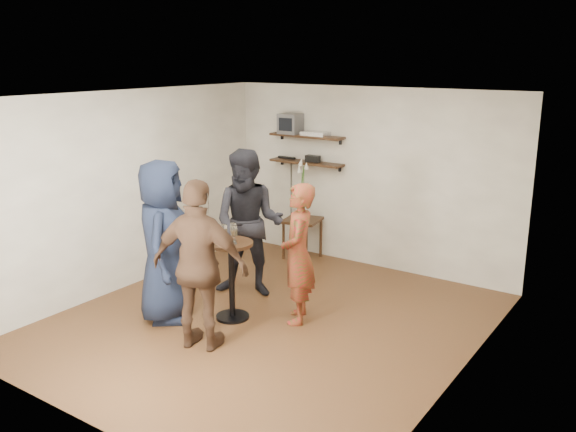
% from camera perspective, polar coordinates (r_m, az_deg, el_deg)
% --- Properties ---
extents(room, '(4.58, 5.08, 2.68)m').
position_cam_1_polar(room, '(6.79, -1.99, 0.14)').
color(room, '#432915').
rests_on(room, ground).
extents(shelf_upper, '(1.20, 0.25, 0.04)m').
position_cam_1_polar(shelf_upper, '(9.17, 1.75, 7.49)').
color(shelf_upper, black).
rests_on(shelf_upper, room).
extents(shelf_lower, '(1.20, 0.25, 0.04)m').
position_cam_1_polar(shelf_lower, '(9.23, 1.73, 5.03)').
color(shelf_lower, black).
rests_on(shelf_lower, room).
extents(crt_monitor, '(0.32, 0.30, 0.30)m').
position_cam_1_polar(crt_monitor, '(9.30, 0.28, 8.64)').
color(crt_monitor, '#59595B').
rests_on(crt_monitor, shelf_upper).
extents(dvd_deck, '(0.40, 0.24, 0.06)m').
position_cam_1_polar(dvd_deck, '(9.08, 2.58, 7.71)').
color(dvd_deck, silver).
rests_on(dvd_deck, shelf_upper).
extents(radio, '(0.22, 0.10, 0.10)m').
position_cam_1_polar(radio, '(9.16, 2.33, 5.37)').
color(radio, black).
rests_on(radio, shelf_lower).
extents(power_strip, '(0.30, 0.05, 0.03)m').
position_cam_1_polar(power_strip, '(9.48, -0.13, 5.49)').
color(power_strip, black).
rests_on(power_strip, shelf_lower).
extents(side_table, '(0.61, 0.61, 0.62)m').
position_cam_1_polar(side_table, '(9.25, 1.35, -0.88)').
color(side_table, black).
rests_on(side_table, room).
extents(vase_lilies, '(0.19, 0.19, 0.94)m').
position_cam_1_polar(vase_lilies, '(9.15, 1.35, 1.53)').
color(vase_lilies, white).
rests_on(vase_lilies, side_table).
extents(drinks_table, '(0.52, 0.52, 0.94)m').
position_cam_1_polar(drinks_table, '(7.14, -5.32, -5.01)').
color(drinks_table, black).
rests_on(drinks_table, room).
extents(wine_glass_fl, '(0.07, 0.07, 0.21)m').
position_cam_1_polar(wine_glass_fl, '(7.00, -5.98, -1.34)').
color(wine_glass_fl, silver).
rests_on(wine_glass_fl, drinks_table).
extents(wine_glass_fr, '(0.07, 0.07, 0.21)m').
position_cam_1_polar(wine_glass_fr, '(6.92, -5.07, -1.45)').
color(wine_glass_fr, silver).
rests_on(wine_glass_fr, drinks_table).
extents(wine_glass_bl, '(0.07, 0.07, 0.20)m').
position_cam_1_polar(wine_glass_bl, '(7.06, -5.14, -1.19)').
color(wine_glass_bl, silver).
rests_on(wine_glass_bl, drinks_table).
extents(wine_glass_br, '(0.06, 0.06, 0.19)m').
position_cam_1_polar(wine_glass_br, '(6.99, -5.09, -1.44)').
color(wine_glass_br, silver).
rests_on(wine_glass_br, drinks_table).
extents(person_plaid, '(0.64, 0.71, 1.64)m').
position_cam_1_polar(person_plaid, '(6.98, 0.96, -3.55)').
color(person_plaid, red).
rests_on(person_plaid, room).
extents(person_dark, '(1.13, 1.02, 1.90)m').
position_cam_1_polar(person_dark, '(7.75, -3.69, -0.72)').
color(person_dark, black).
rests_on(person_dark, room).
extents(person_navy, '(1.02, 1.11, 1.90)m').
position_cam_1_polar(person_navy, '(7.14, -11.62, -2.33)').
color(person_navy, black).
rests_on(person_navy, room).
extents(person_brown, '(1.15, 0.71, 1.82)m').
position_cam_1_polar(person_brown, '(6.38, -8.24, -4.66)').
color(person_brown, '#452C1D').
rests_on(person_brown, room).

